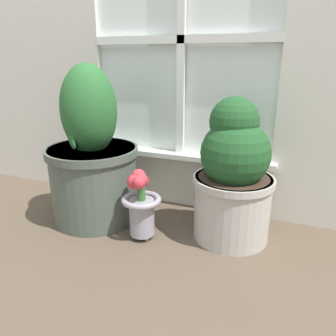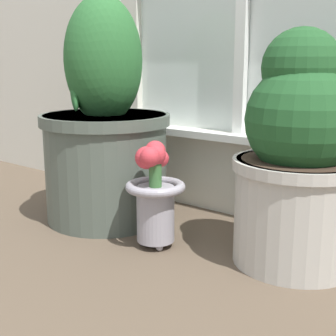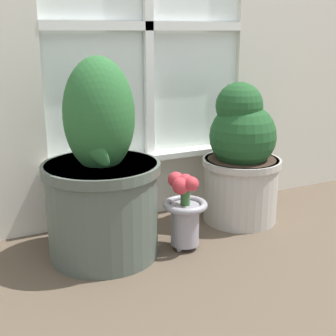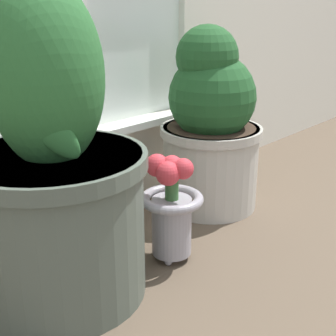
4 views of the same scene
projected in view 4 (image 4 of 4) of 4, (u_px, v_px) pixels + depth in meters
ground_plane at (218, 272)px, 1.19m from camera, size 10.00×10.00×0.00m
potted_plant_left at (55, 181)px, 1.02m from camera, size 0.41×0.41×0.71m
potted_plant_right at (211, 127)px, 1.49m from camera, size 0.33×0.33×0.59m
flower_vase at (171, 205)px, 1.20m from camera, size 0.16×0.16×0.29m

